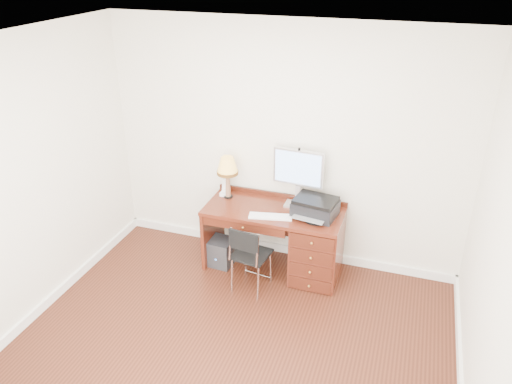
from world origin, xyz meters
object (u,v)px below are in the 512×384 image
(monitor, at_px, (298,171))
(equipment_box, at_px, (221,252))
(desk, at_px, (302,241))
(leg_lamp, at_px, (227,168))
(phone, at_px, (225,191))
(printer, at_px, (315,207))
(chair, at_px, (250,252))

(monitor, xyz_separation_m, equipment_box, (-0.79, -0.32, -0.99))
(desk, xyz_separation_m, equipment_box, (-0.91, -0.12, -0.26))
(monitor, distance_m, leg_lamp, 0.78)
(leg_lamp, xyz_separation_m, phone, (-0.05, 0.03, -0.30))
(monitor, height_order, leg_lamp, monitor)
(leg_lamp, height_order, equipment_box, leg_lamp)
(monitor, distance_m, printer, 0.43)
(chair, xyz_separation_m, equipment_box, (-0.47, 0.35, -0.31))
(monitor, bearing_deg, leg_lamp, -169.28)
(leg_lamp, relative_size, equipment_box, 1.55)
(monitor, bearing_deg, printer, -32.34)
(monitor, distance_m, equipment_box, 1.31)
(monitor, relative_size, leg_lamp, 1.31)
(printer, bearing_deg, leg_lamp, -176.84)
(leg_lamp, distance_m, chair, 0.98)
(printer, xyz_separation_m, leg_lamp, (-1.02, 0.10, 0.26))
(printer, relative_size, leg_lamp, 1.00)
(chair, relative_size, equipment_box, 2.45)
(phone, distance_m, equipment_box, 0.71)
(equipment_box, bearing_deg, monitor, 26.63)
(monitor, xyz_separation_m, printer, (0.25, -0.18, -0.30))
(leg_lamp, bearing_deg, desk, -7.24)
(desk, distance_m, printer, 0.45)
(equipment_box, bearing_deg, printer, 12.05)
(monitor, distance_m, chair, 1.01)
(desk, distance_m, phone, 1.04)
(desk, xyz_separation_m, phone, (-0.95, 0.15, 0.40))
(monitor, xyz_separation_m, chair, (-0.32, -0.67, -0.68))
(leg_lamp, bearing_deg, phone, 150.03)
(phone, bearing_deg, monitor, 4.24)
(phone, relative_size, chair, 0.26)
(desk, bearing_deg, phone, 171.34)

